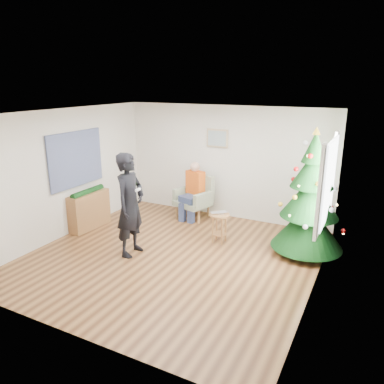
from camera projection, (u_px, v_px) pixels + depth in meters
The scene contains 19 objects.
floor at pixel (172, 257), 6.90m from camera, with size 5.00×5.00×0.00m, color brown.
ceiling at pixel (170, 113), 6.16m from camera, with size 5.00×5.00×0.00m, color white.
wall_back at pixel (225, 162), 8.67m from camera, with size 5.00×5.00×0.00m, color silver.
wall_front at pixel (65, 242), 4.40m from camera, with size 5.00×5.00×0.00m, color silver.
wall_left at pixel (65, 174), 7.62m from camera, with size 5.00×5.00×0.00m, color silver.
wall_right at pixel (320, 211), 5.44m from camera, with size 5.00×5.00×0.00m, color silver.
window_panel at pixel (329, 181), 6.25m from camera, with size 0.04×1.30×1.40m, color white.
curtains at pixel (327, 181), 6.27m from camera, with size 0.05×1.75×1.50m.
christmas_tree at pixel (310, 199), 6.77m from camera, with size 1.31×1.31×2.37m.
stool at pixel (219, 228), 7.45m from camera, with size 0.40×0.40×0.59m.
laptop at pixel (220, 213), 7.37m from camera, with size 0.33×0.21×0.03m, color silver.
armchair at pixel (195, 202), 8.79m from camera, with size 0.91×0.89×1.01m.
seated_person at pixel (193, 190), 8.67m from camera, with size 0.52×0.68×1.32m.
standing_man at pixel (130, 205), 6.78m from camera, with size 0.70×0.46×1.91m, color black.
game_controller at pixel (138, 190), 6.57m from camera, with size 0.04×0.13×0.04m, color white.
console at pixel (89, 210), 8.16m from camera, with size 0.30×1.00×0.80m, color brown.
garland at pixel (88, 192), 8.04m from camera, with size 0.14×0.14×0.90m, color black.
tapestry at pixel (76, 159), 7.79m from camera, with size 0.03×1.50×1.15m, color black.
framed_picture at pixel (217, 138), 8.56m from camera, with size 0.52×0.05×0.42m.
Camera 1 is at (3.17, -5.42, 3.12)m, focal length 35.00 mm.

